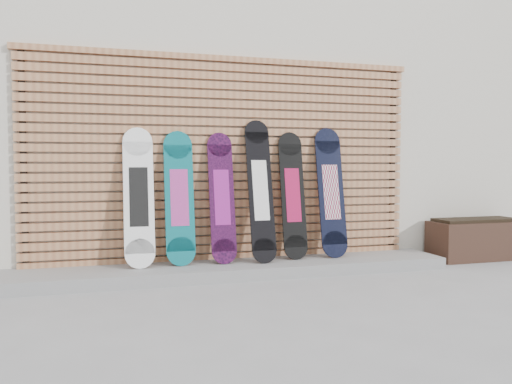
% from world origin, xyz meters
% --- Properties ---
extents(ground, '(80.00, 80.00, 0.00)m').
position_xyz_m(ground, '(0.00, 0.00, 0.00)').
color(ground, gray).
rests_on(ground, ground).
extents(building, '(12.00, 5.00, 3.60)m').
position_xyz_m(building, '(0.50, 3.50, 1.80)').
color(building, beige).
rests_on(building, ground).
extents(concrete_step, '(4.60, 0.70, 0.12)m').
position_xyz_m(concrete_step, '(-0.15, 0.68, 0.06)').
color(concrete_step, gray).
rests_on(concrete_step, ground).
extents(slat_wall, '(4.26, 0.08, 2.29)m').
position_xyz_m(slat_wall, '(-0.15, 0.97, 1.21)').
color(slat_wall, '#A96C46').
rests_on(slat_wall, ground).
extents(planter_box, '(1.10, 0.46, 0.49)m').
position_xyz_m(planter_box, '(2.85, 0.72, 0.24)').
color(planter_box, black).
rests_on(planter_box, ground).
extents(snowboard_0, '(0.30, 0.30, 1.40)m').
position_xyz_m(snowboard_0, '(-1.09, 0.79, 0.82)').
color(snowboard_0, white).
rests_on(snowboard_0, concrete_step).
extents(snowboard_1, '(0.29, 0.28, 1.37)m').
position_xyz_m(snowboard_1, '(-0.69, 0.80, 0.80)').
color(snowboard_1, '#0B656E').
rests_on(snowboard_1, concrete_step).
extents(snowboard_2, '(0.26, 0.30, 1.36)m').
position_xyz_m(snowboard_2, '(-0.25, 0.79, 0.80)').
color(snowboard_2, black).
rests_on(snowboard_2, concrete_step).
extents(snowboard_3, '(0.26, 0.38, 1.50)m').
position_xyz_m(snowboard_3, '(0.16, 0.76, 0.87)').
color(snowboard_3, black).
rests_on(snowboard_3, concrete_step).
extents(snowboard_4, '(0.27, 0.28, 1.38)m').
position_xyz_m(snowboard_4, '(0.54, 0.81, 0.81)').
color(snowboard_4, black).
rests_on(snowboard_4, concrete_step).
extents(snowboard_5, '(0.30, 0.30, 1.43)m').
position_xyz_m(snowboard_5, '(0.99, 0.79, 0.83)').
color(snowboard_5, black).
rests_on(snowboard_5, concrete_step).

